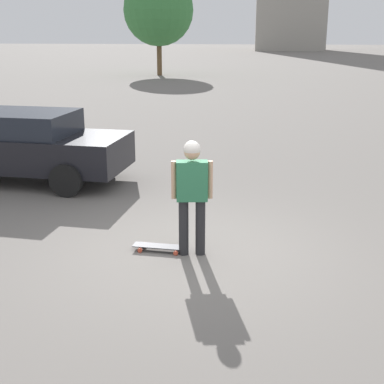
{
  "coord_description": "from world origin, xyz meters",
  "views": [
    {
      "loc": [
        -7.13,
        -0.78,
        3.14
      ],
      "look_at": [
        0.0,
        0.0,
        0.94
      ],
      "focal_mm": 50.0,
      "sensor_mm": 36.0,
      "label": 1
    }
  ],
  "objects": [
    {
      "name": "tree_distant",
      "position": [
        30.81,
        5.68,
        4.34
      ],
      "size": [
        4.78,
        4.78,
        6.74
      ],
      "color": "brown",
      "rests_on": "ground_plane"
    },
    {
      "name": "person",
      "position": [
        0.0,
        0.0,
        1.0
      ],
      "size": [
        0.26,
        0.58,
        1.68
      ],
      "rotation": [
        0.0,
        0.0,
        -1.44
      ],
      "color": "#262628",
      "rests_on": "ground_plane"
    },
    {
      "name": "skateboard",
      "position": [
        0.06,
        0.49,
        0.07
      ],
      "size": [
        0.3,
        0.8,
        0.08
      ],
      "rotation": [
        0.0,
        0.0,
        1.49
      ],
      "color": "#232328",
      "rests_on": "ground_plane"
    },
    {
      "name": "ground_plane",
      "position": [
        0.0,
        0.0,
        0.0
      ],
      "size": [
        220.0,
        220.0,
        0.0
      ],
      "primitive_type": "plane",
      "color": "slate"
    },
    {
      "name": "car_parked_near",
      "position": [
        3.52,
        4.01,
        0.78
      ],
      "size": [
        2.28,
        4.62,
        1.49
      ],
      "rotation": [
        0.0,
        0.0,
        1.48
      ],
      "color": "black",
      "rests_on": "ground_plane"
    }
  ]
}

